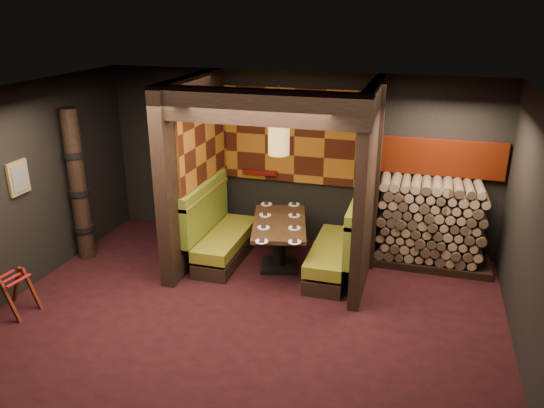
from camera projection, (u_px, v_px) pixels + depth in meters
The scene contains 23 objects.
floor at pixel (244, 323), 6.77m from camera, with size 6.50×5.50×0.02m, color black.
ceiling at pixel (239, 97), 5.77m from camera, with size 6.50×5.50×0.02m, color black.
wall_back at pixel (297, 159), 8.76m from camera, with size 6.50×0.02×2.85m, color black.
wall_front at pixel (114, 358), 3.79m from camera, with size 6.50×0.02×2.85m, color black.
wall_left at pixel (13, 194), 7.13m from camera, with size 0.02×5.50×2.85m, color black.
wall_right at pixel (542, 252), 5.42m from camera, with size 0.02×5.50×2.85m, color black.
partition_left at pixel (194, 171), 8.11m from camera, with size 0.20×2.20×2.85m, color black.
partition_right at pixel (368, 185), 7.46m from camera, with size 0.15×2.10×2.85m, color black.
header_beam at pixel (256, 107), 6.49m from camera, with size 2.85×0.18×0.44m, color black.
tapa_back_panel at pixel (295, 136), 8.58m from camera, with size 2.40×0.06×1.55m, color #955515.
tapa_side_panel at pixel (204, 142), 8.09m from camera, with size 0.04×1.85×1.45m, color #955515.
lacquer_shelf at pixel (260, 172), 8.90m from camera, with size 0.60×0.12×0.07m, color #4F0B0A.
booth_bench_left at pixel (220, 235), 8.37m from camera, with size 0.68×1.60×1.14m.
booth_bench_right at pixel (339, 249), 7.87m from camera, with size 0.68×1.60×1.14m.
dining_table at pixel (279, 236), 8.03m from camera, with size 1.11×1.58×0.76m.
place_settings at pixel (279, 221), 7.94m from camera, with size 0.98×1.72×0.03m.
pendant_lamp at pixel (279, 139), 7.46m from camera, with size 0.30×0.30×1.04m.
framed_picture at pixel (18, 178), 7.14m from camera, with size 0.05×0.36×0.46m.
luggage_rack at pixel (13, 291), 6.91m from camera, with size 0.60×0.46×0.61m.
totem_column at pixel (78, 187), 8.15m from camera, with size 0.31×0.31×2.40m.
firewood_stack at pixel (435, 224), 8.05m from camera, with size 1.73×0.70×1.36m.
mosaic_header at pixel (442, 158), 8.01m from camera, with size 1.83×0.10×0.56m, color maroon.
bay_front_post at pixel (377, 180), 7.67m from camera, with size 0.08×0.08×2.85m, color black.
Camera 1 is at (1.98, -5.48, 3.78)m, focal length 35.00 mm.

